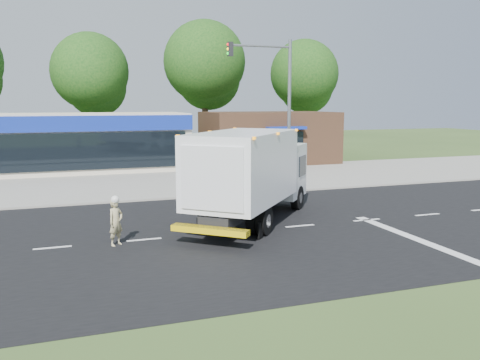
# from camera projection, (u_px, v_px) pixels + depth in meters

# --- Properties ---
(ground) EXTENTS (120.00, 120.00, 0.00)m
(ground) POSITION_uv_depth(u_px,v_px,m) (300.00, 226.00, 19.63)
(ground) COLOR #385123
(ground) RESTS_ON ground
(road_asphalt) EXTENTS (60.00, 14.00, 0.02)m
(road_asphalt) POSITION_uv_depth(u_px,v_px,m) (300.00, 226.00, 19.63)
(road_asphalt) COLOR black
(road_asphalt) RESTS_ON ground
(sidewalk) EXTENTS (60.00, 2.40, 0.12)m
(sidewalk) POSITION_uv_depth(u_px,v_px,m) (232.00, 190.00, 27.27)
(sidewalk) COLOR gray
(sidewalk) RESTS_ON ground
(parking_apron) EXTENTS (60.00, 9.00, 0.02)m
(parking_apron) POSITION_uv_depth(u_px,v_px,m) (204.00, 177.00, 32.68)
(parking_apron) COLOR gray
(parking_apron) RESTS_ON ground
(lane_markings) EXTENTS (55.20, 7.00, 0.01)m
(lane_markings) POSITION_uv_depth(u_px,v_px,m) (349.00, 231.00, 18.81)
(lane_markings) COLOR silver
(lane_markings) RESTS_ON road_asphalt
(ems_box_truck) EXTENTS (7.33, 7.94, 3.67)m
(ems_box_truck) POSITION_uv_depth(u_px,v_px,m) (251.00, 170.00, 19.94)
(ems_box_truck) COLOR black
(ems_box_truck) RESTS_ON ground
(emergency_worker) EXTENTS (0.69, 0.65, 1.70)m
(emergency_worker) POSITION_uv_depth(u_px,v_px,m) (116.00, 221.00, 16.88)
(emergency_worker) COLOR tan
(emergency_worker) RESTS_ON ground
(retail_strip_mall) EXTENTS (18.00, 6.20, 4.00)m
(retail_strip_mall) POSITION_uv_depth(u_px,v_px,m) (55.00, 142.00, 34.96)
(retail_strip_mall) COLOR beige
(retail_strip_mall) RESTS_ON ground
(brown_storefront) EXTENTS (10.00, 6.70, 4.00)m
(brown_storefront) POSITION_uv_depth(u_px,v_px,m) (269.00, 137.00, 40.26)
(brown_storefront) COLOR #382316
(brown_storefront) RESTS_ON ground
(traffic_signal_pole) EXTENTS (3.51, 0.25, 8.00)m
(traffic_signal_pole) POSITION_uv_depth(u_px,v_px,m) (278.00, 99.00, 26.74)
(traffic_signal_pole) COLOR gray
(traffic_signal_pole) RESTS_ON ground
(background_trees) EXTENTS (36.77, 7.39, 12.10)m
(background_trees) POSITION_uv_depth(u_px,v_px,m) (151.00, 72.00, 44.50)
(background_trees) COLOR #332114
(background_trees) RESTS_ON ground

